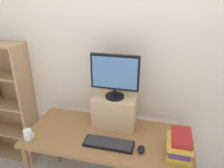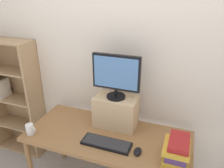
# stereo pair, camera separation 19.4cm
# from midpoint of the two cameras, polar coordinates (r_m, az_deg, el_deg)

# --- Properties ---
(back_wall) EXTENTS (7.00, 0.08, 2.60)m
(back_wall) POSITION_cam_midpoint_polar(r_m,az_deg,el_deg) (2.27, -0.59, 4.77)
(back_wall) COLOR beige
(back_wall) RESTS_ON ground_plane
(desk) EXTENTS (1.56, 0.69, 0.75)m
(desk) POSITION_cam_midpoint_polar(r_m,az_deg,el_deg) (2.19, -3.59, -14.86)
(desk) COLOR olive
(desk) RESTS_ON ground_plane
(bookshelf_unit) EXTENTS (0.68, 0.28, 1.51)m
(bookshelf_unit) POSITION_cam_midpoint_polar(r_m,az_deg,el_deg) (3.00, -27.99, -4.26)
(bookshelf_unit) COLOR tan
(bookshelf_unit) RESTS_ON ground_plane
(riser_box) EXTENTS (0.42, 0.25, 0.32)m
(riser_box) POSITION_cam_midpoint_polar(r_m,az_deg,el_deg) (2.19, -1.85, -7.20)
(riser_box) COLOR tan
(riser_box) RESTS_ON desk
(computer_monitor) EXTENTS (0.46, 0.18, 0.43)m
(computer_monitor) POSITION_cam_midpoint_polar(r_m,az_deg,el_deg) (2.02, -2.00, 2.33)
(computer_monitor) COLOR black
(computer_monitor) RESTS_ON riser_box
(keyboard) EXTENTS (0.45, 0.16, 0.02)m
(keyboard) POSITION_cam_midpoint_polar(r_m,az_deg,el_deg) (2.03, -3.69, -15.37)
(keyboard) COLOR black
(keyboard) RESTS_ON desk
(computer_mouse) EXTENTS (0.06, 0.10, 0.04)m
(computer_mouse) POSITION_cam_midpoint_polar(r_m,az_deg,el_deg) (1.96, 4.71, -16.73)
(computer_mouse) COLOR black
(computer_mouse) RESTS_ON desk
(book_stack) EXTENTS (0.21, 0.27, 0.19)m
(book_stack) POSITION_cam_midpoint_polar(r_m,az_deg,el_deg) (1.93, 14.44, -15.42)
(book_stack) COLOR gold
(book_stack) RESTS_ON desk
(coffee_mug) EXTENTS (0.11, 0.07, 0.10)m
(coffee_mug) POSITION_cam_midpoint_polar(r_m,az_deg,el_deg) (2.23, -23.51, -12.15)
(coffee_mug) COLOR white
(coffee_mug) RESTS_ON desk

